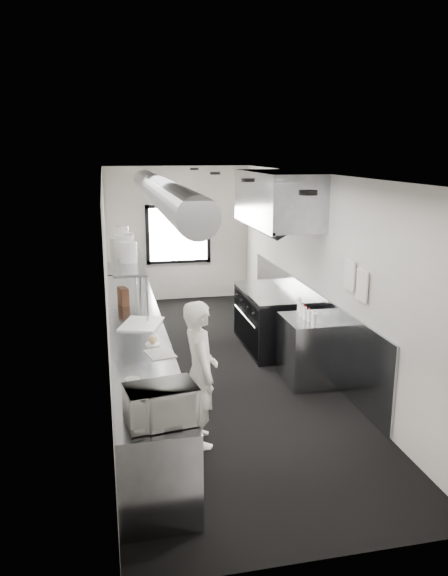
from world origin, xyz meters
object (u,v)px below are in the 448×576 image
far_work_table (126,290)px  deli_tub_a (136,394)px  prep_counter (138,358)px  range (270,319)px  squeeze_bottle_e (300,305)px  knife_block (123,296)px  exhaust_hood (277,199)px  bottle_station (308,350)px  deli_tub_b (133,384)px  squeeze_bottle_d (301,310)px  cutting_board (141,324)px  plate_stack_b (125,247)px  small_plate (153,344)px  pass_shelf (126,256)px  squeeze_bottle_b (309,316)px  plate_stack_a (128,252)px  squeeze_bottle_a (314,320)px  squeeze_bottle_c (305,313)px  plate_stack_c (127,243)px  line_cook (200,373)px  microwave (161,404)px

far_work_table → deli_tub_a: bearing=-91.3°
prep_counter → range: 2.50m
squeeze_bottle_e → knife_block: bearing=159.6°
exhaust_hood → bottle_station: 2.39m
deli_tub_a → far_work_table: bearing=88.7°
deli_tub_b → squeeze_bottle_d: size_ratio=0.89×
deli_tub_a → knife_block: 3.24m
deli_tub_b → cutting_board: (0.22, 1.99, -0.04)m
deli_tub_b → plate_stack_b: 3.27m
small_plate → deli_tub_a: bearing=-101.1°
pass_shelf → squeeze_bottle_b: (2.29, -1.82, -0.56)m
knife_block → plate_stack_a: plate_stack_a is taller
pass_shelf → far_work_table: pass_shelf is taller
bottle_station → squeeze_bottle_a: (-0.07, -0.35, 0.54)m
far_work_table → squeeze_bottle_d: 4.41m
deli_tub_a → squeeze_bottle_c: squeeze_bottle_c is taller
prep_counter → plate_stack_c: bearing=90.8°
plate_stack_c → squeeze_bottle_b: 3.05m
deli_tub_b → squeeze_bottle_e: 3.22m
exhaust_hood → far_work_table: (-2.25, 2.50, -1.94)m
line_cook → squeeze_bottle_e: (1.70, 1.65, 0.19)m
range → knife_block: knife_block is taller
plate_stack_b → plate_stack_a: bearing=-86.1°
far_work_table → line_cook: line_cook is taller
knife_block → squeeze_bottle_d: (2.37, -1.09, -0.05)m
line_cook → knife_block: size_ratio=6.21×
cutting_board → plate_stack_b: 1.44m
plate_stack_b → squeeze_bottle_b: 2.86m
pass_shelf → far_work_table: 2.45m
cutting_board → squeeze_bottle_b: 2.21m
cutting_board → deli_tub_a: bearing=-95.1°
plate_stack_b → squeeze_bottle_a: 2.97m
deli_tub_b → plate_stack_c: 3.63m
deli_tub_a → plate_stack_c: 3.86m
far_work_table → squeeze_bottle_d: squeeze_bottle_d is taller
plate_stack_c → squeeze_bottle_e: bearing=-32.0°
line_cook → small_plate: size_ratio=9.02×
plate_stack_b → deli_tub_a: bearing=-91.3°
microwave → squeeze_bottle_d: 3.42m
plate_stack_c → bottle_station: bearing=-37.3°
squeeze_bottle_e → plate_stack_a: bearing=162.6°
squeeze_bottle_a → plate_stack_c: bearing=136.9°
knife_block → plate_stack_c: bearing=62.6°
range → far_work_table: bearing=131.2°
deli_tub_a → cutting_board: bearing=84.9°
squeeze_bottle_c → range: bearing=91.7°
line_cook → pass_shelf: bearing=8.6°
range → deli_tub_a: 4.16m
bottle_station → deli_tub_a: deli_tub_a is taller
small_plate → pass_shelf: bearing=94.6°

